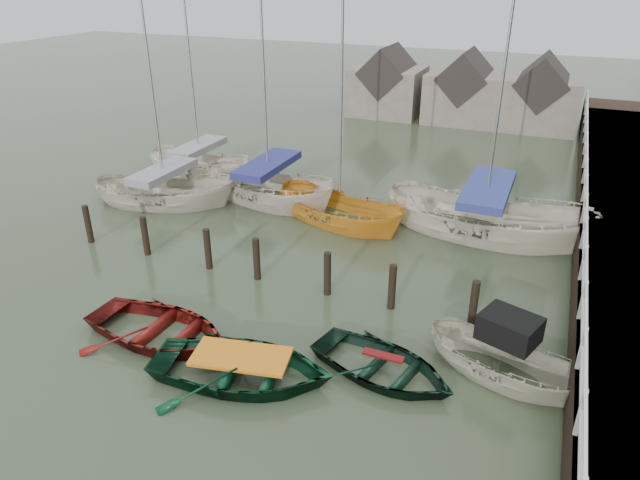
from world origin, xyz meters
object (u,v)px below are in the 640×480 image
at_px(rowboat_red, 161,339).
at_px(motorboat, 502,372).
at_px(sailboat_b, 269,199).
at_px(sailboat_e, 201,174).
at_px(rowboat_dkgreen, 382,374).
at_px(sailboat_a, 166,202).
at_px(sailboat_d, 482,232).
at_px(rowboat_green, 243,379).
at_px(sailboat_c, 339,221).

distance_m(rowboat_red, motorboat, 8.77).
height_order(sailboat_b, sailboat_e, sailboat_b).
bearing_deg(motorboat, sailboat_b, 72.31).
relative_size(rowboat_red, rowboat_dkgreen, 1.16).
distance_m(sailboat_a, sailboat_b, 4.28).
bearing_deg(sailboat_d, sailboat_b, 98.48).
height_order(rowboat_green, rowboat_dkgreen, rowboat_green).
distance_m(rowboat_red, sailboat_b, 10.18).
height_order(motorboat, sailboat_a, sailboat_a).
bearing_deg(rowboat_green, sailboat_b, 12.76).
bearing_deg(sailboat_d, sailboat_c, 108.79).
xyz_separation_m(sailboat_b, sailboat_d, (8.84, 0.15, -0.00)).
relative_size(sailboat_d, sailboat_e, 1.24).
relative_size(rowboat_red, sailboat_d, 0.32).
distance_m(rowboat_dkgreen, sailboat_c, 9.23).
height_order(sailboat_b, sailboat_d, sailboat_d).
distance_m(rowboat_dkgreen, motorboat, 2.88).
distance_m(rowboat_red, rowboat_green, 2.88).
distance_m(motorboat, sailboat_e, 17.80).
distance_m(rowboat_red, sailboat_c, 9.21).
bearing_deg(rowboat_dkgreen, sailboat_c, 41.34).
relative_size(sailboat_a, sailboat_b, 0.93).
bearing_deg(sailboat_b, rowboat_dkgreen, -124.37).
relative_size(sailboat_c, sailboat_d, 0.82).
bearing_deg(sailboat_e, sailboat_c, -98.72).
bearing_deg(sailboat_b, rowboat_red, -154.01).
xyz_separation_m(sailboat_d, sailboat_e, (-13.31, 1.41, 0.00)).
bearing_deg(sailboat_c, sailboat_a, 116.67).
distance_m(sailboat_a, sailboat_e, 3.63).
xyz_separation_m(sailboat_b, sailboat_c, (3.55, -0.90, -0.05)).
relative_size(rowboat_green, rowboat_dkgreen, 1.20).
distance_m(sailboat_b, sailboat_e, 4.73).
distance_m(rowboat_green, sailboat_e, 15.27).
xyz_separation_m(motorboat, sailboat_e, (-15.01, 9.57, -0.04)).
bearing_deg(sailboat_e, motorboat, -114.16).
relative_size(rowboat_green, sailboat_b, 0.35).
distance_m(sailboat_a, sailboat_d, 12.81).
bearing_deg(rowboat_red, sailboat_c, -7.67).
distance_m(rowboat_green, rowboat_dkgreen, 3.39).
relative_size(rowboat_green, sailboat_c, 0.41).
bearing_deg(sailboat_a, sailboat_c, -97.02).
bearing_deg(rowboat_dkgreen, sailboat_d, 7.50).
distance_m(rowboat_green, sailboat_b, 11.60).
bearing_deg(sailboat_d, rowboat_red, 153.44).
xyz_separation_m(rowboat_green, sailboat_c, (-1.26, 9.65, 0.02)).
bearing_deg(sailboat_d, sailboat_e, 91.44).
bearing_deg(rowboat_dkgreen, sailboat_e, 62.76).
relative_size(rowboat_green, sailboat_d, 0.34).
relative_size(motorboat, sailboat_b, 0.33).
bearing_deg(sailboat_b, sailboat_e, 85.45).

